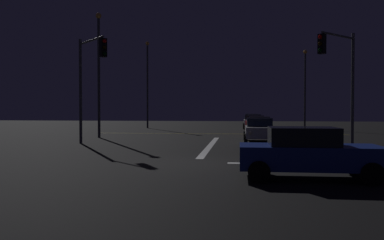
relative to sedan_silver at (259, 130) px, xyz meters
name	(u,v)px	position (x,y,z in m)	size (l,w,h in m)	color
ground	(196,164)	(-3.00, -10.74, -0.85)	(120.00, 120.00, 0.10)	black
stop_line_north	(211,145)	(-3.00, -2.97, -0.80)	(0.35, 13.27, 0.01)	white
centre_line_ns	(220,134)	(-3.00, 8.63, -0.80)	(22.00, 0.15, 0.01)	yellow
sedan_silver	(259,130)	(0.00, 0.00, 0.00)	(2.02, 4.33, 1.57)	#B7B7BC
sedan_orange	(259,126)	(0.29, 6.09, 0.00)	(2.02, 4.33, 1.57)	#C66014
sedan_red	(255,123)	(0.22, 12.60, 0.00)	(2.02, 4.33, 1.57)	maroon
sedan_white	(252,122)	(0.12, 18.92, 0.00)	(2.02, 4.33, 1.57)	silver
sedan_gray	(254,120)	(0.55, 24.41, 0.00)	(2.02, 4.33, 1.57)	slate
sedan_green	(251,119)	(0.36, 29.90, 0.00)	(2.02, 4.33, 1.57)	#14512D
sedan_blue_crossing	(308,153)	(0.77, -14.06, 0.00)	(4.33, 2.02, 1.57)	navy
traffic_signal_nw	(89,71)	(-10.22, -3.52, 3.63)	(2.61, 2.61, 6.51)	#4C4C51
traffic_signal_ne	(340,68)	(4.27, -3.47, 3.61)	(2.49, 2.49, 6.51)	#4C4C51
streetlamp_left_far	(147,79)	(-11.87, 18.63, 4.90)	(0.44, 0.44, 10.00)	#424247
streetlamp_left_near	(99,66)	(-11.87, 2.63, 4.60)	(0.44, 0.44, 9.42)	#424247
streetlamp_right_far	(305,83)	(5.88, 18.63, 4.24)	(0.44, 0.44, 8.72)	#424247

